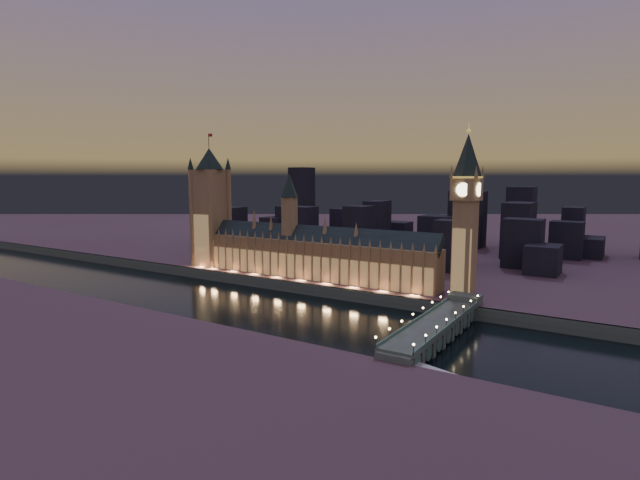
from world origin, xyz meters
The scene contains 9 objects.
ground_plane centered at (0.00, 0.00, 0.00)m, with size 2000.00×2000.00×0.00m, color black.
north_bank centered at (0.00, 520.00, 4.00)m, with size 2000.00×960.00×8.00m, color #4C343D.
embankment_wall centered at (0.00, 41.00, 4.00)m, with size 2000.00×2.50×8.00m, color #445341.
palace_of_westminster centered at (-7.98, 61.74, 26.37)m, with size 202.00×21.47×78.00m.
victoria_tower centered at (-110.00, 61.92, 63.19)m, with size 31.68×31.68×111.64m.
elizabeth_tower centered at (108.00, 61.92, 68.50)m, with size 18.00×18.00×108.52m.
westminster_bridge centered at (114.33, -3.45, 5.99)m, with size 18.32×113.00×15.90m.
river_boat centered at (131.50, -56.57, 1.56)m, with size 40.87×19.64×4.50m.
city_backdrop centered at (33.34, 245.95, 30.68)m, with size 480.01×215.63×87.18m.
Camera 1 is at (195.97, -249.19, 84.33)m, focal length 28.00 mm.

